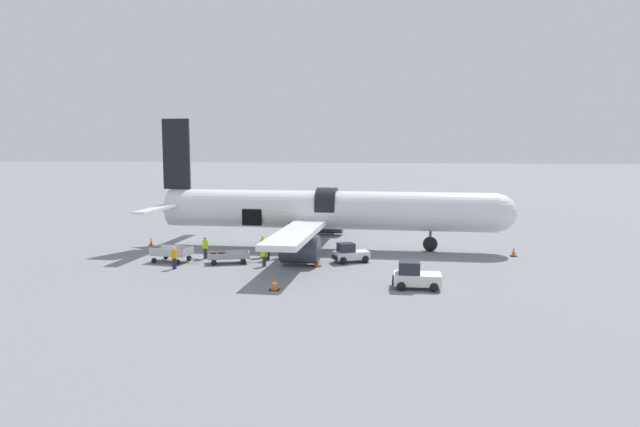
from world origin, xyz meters
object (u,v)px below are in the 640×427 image
baggage_cart_queued (173,255)px  ground_crew_driver (281,246)px  ground_crew_supervisor (205,247)px  ground_crew_helper (264,255)px  ground_crew_loader_a (268,250)px  baggage_cart_loading (228,258)px  baggage_tug_mid (415,277)px  ground_crew_loader_b (263,246)px  baggage_tug_lead (350,254)px  ground_crew_marshal (174,257)px  airplane (322,211)px

baggage_cart_queued → ground_crew_driver: 8.23m
ground_crew_supervisor → ground_crew_helper: size_ratio=1.12×
ground_crew_loader_a → baggage_cart_loading: bearing=-152.1°
baggage_tug_mid → ground_crew_supervisor: size_ratio=1.74×
ground_crew_loader_a → ground_crew_loader_b: ground_crew_loader_b is taller
baggage_tug_lead → ground_crew_helper: ground_crew_helper is taller
ground_crew_loader_a → ground_crew_marshal: 7.09m
ground_crew_loader_a → baggage_cart_queued: bearing=-166.6°
baggage_tug_mid → ground_crew_driver: (-10.39, 8.12, 0.19)m
ground_crew_driver → ground_crew_supervisor: bearing=-166.7°
baggage_cart_loading → ground_crew_marshal: size_ratio=2.47×
baggage_tug_lead → ground_crew_driver: (-5.57, 0.88, 0.29)m
ground_crew_supervisor → baggage_cart_loading: bearing=-30.8°
baggage_cart_queued → ground_crew_helper: 7.23m
baggage_cart_loading → ground_crew_loader_a: (2.72, 1.44, 0.42)m
ground_crew_loader_a → ground_crew_loader_b: 1.42m
ground_crew_driver → ground_crew_marshal: bearing=-141.6°
baggage_cart_queued → ground_crew_driver: (7.69, 2.92, 0.36)m
airplane → baggage_tug_mid: size_ratio=10.45×
ground_crew_helper → ground_crew_loader_a: bearing=96.9°
baggage_tug_mid → ground_crew_helper: size_ratio=1.96×
ground_crew_marshal → baggage_cart_queued: bearing=114.9°
airplane → baggage_cart_queued: size_ratio=8.11×
ground_crew_loader_b → ground_crew_supervisor: bearing=-163.0°
baggage_tug_lead → ground_crew_marshal: 12.94m
airplane → ground_crew_helper: size_ratio=20.49×
baggage_cart_loading → ground_crew_helper: (2.98, -0.68, 0.38)m
baggage_tug_mid → baggage_cart_loading: 14.88m
ground_crew_driver → ground_crew_supervisor: 5.89m
ground_crew_loader_b → ground_crew_helper: (0.97, -3.34, -0.10)m
baggage_tug_mid → ground_crew_loader_a: baggage_tug_mid is taller
ground_crew_marshal → airplane: bearing=47.5°
baggage_cart_queued → ground_crew_loader_b: ground_crew_loader_b is taller
baggage_tug_mid → ground_crew_loader_a: (-11.13, 6.86, 0.12)m
ground_crew_loader_a → ground_crew_loader_b: size_ratio=0.92×
baggage_tug_lead → ground_crew_loader_b: size_ratio=1.70×
baggage_cart_queued → ground_crew_marshal: bearing=-65.1°
ground_crew_loader_a → ground_crew_helper: ground_crew_loader_a is taller
ground_crew_supervisor → ground_crew_marshal: size_ratio=1.07×
baggage_cart_loading → ground_crew_supervisor: (-2.27, 1.36, 0.48)m
baggage_cart_loading → ground_crew_loader_a: 3.11m
baggage_cart_queued → ground_crew_loader_a: bearing=13.4°
ground_crew_loader_b → baggage_cart_loading: bearing=-127.1°
ground_crew_helper → ground_crew_driver: bearing=82.0°
baggage_cart_queued → ground_crew_loader_b: (6.24, 2.88, 0.37)m
baggage_cart_queued → ground_crew_loader_b: size_ratio=2.24×
airplane → ground_crew_helper: airplane is taller
baggage_cart_loading → ground_crew_driver: 4.42m
ground_crew_loader_a → ground_crew_marshal: ground_crew_marshal is taller
baggage_tug_lead → baggage_tug_mid: 8.70m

